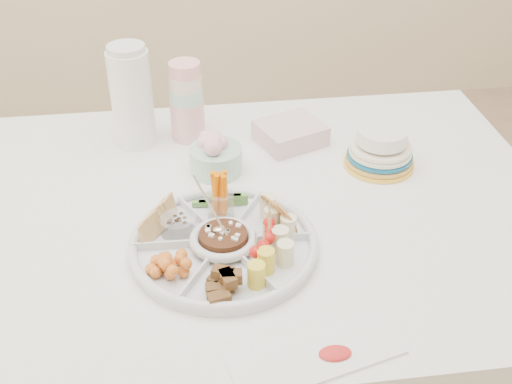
{
  "coord_description": "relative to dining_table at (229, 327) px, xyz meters",
  "views": [
    {
      "loc": [
        -0.08,
        -1.16,
        1.61
      ],
      "look_at": [
        0.06,
        -0.05,
        0.83
      ],
      "focal_mm": 45.0,
      "sensor_mm": 36.0,
      "label": 1
    }
  ],
  "objects": [
    {
      "name": "granola_chunks",
      "position": [
        -0.02,
        -0.28,
        0.42
      ],
      "size": [
        0.11,
        0.11,
        0.05
      ],
      "primitive_type": null,
      "rotation": [
        0.0,
        0.0,
        -0.04
      ],
      "color": "#523019",
      "rests_on": "party_tray"
    },
    {
      "name": "pita_raisins",
      "position": [
        -0.13,
        -0.08,
        0.42
      ],
      "size": [
        0.11,
        0.11,
        0.06
      ],
      "primitive_type": null,
      "rotation": [
        0.0,
        0.0,
        -0.04
      ],
      "color": "tan",
      "rests_on": "party_tray"
    },
    {
      "name": "cup_stack",
      "position": [
        -0.06,
        0.33,
        0.5
      ],
      "size": [
        0.09,
        0.09,
        0.24
      ],
      "primitive_type": "cylinder",
      "rotation": [
        0.0,
        0.0,
        -0.01
      ],
      "color": "silver",
      "rests_on": "dining_table"
    },
    {
      "name": "bean_dip",
      "position": [
        -0.02,
        -0.15,
        0.41
      ],
      "size": [
        0.1,
        0.1,
        0.04
      ],
      "primitive_type": "cylinder",
      "rotation": [
        0.0,
        0.0,
        -0.04
      ],
      "color": "#553121",
      "rests_on": "party_tray"
    },
    {
      "name": "carrot_cucumber",
      "position": [
        -0.01,
        -0.02,
        0.44
      ],
      "size": [
        0.12,
        0.12,
        0.1
      ],
      "primitive_type": null,
      "rotation": [
        0.0,
        0.0,
        -0.04
      ],
      "color": "orange",
      "rests_on": "party_tray"
    },
    {
      "name": "party_tray",
      "position": [
        -0.02,
        -0.15,
        0.4
      ],
      "size": [
        0.39,
        0.39,
        0.04
      ],
      "primitive_type": "cylinder",
      "rotation": [
        0.0,
        0.0,
        -0.04
      ],
      "color": "silver",
      "rests_on": "dining_table"
    },
    {
      "name": "thermos",
      "position": [
        -0.2,
        0.32,
        0.51
      ],
      "size": [
        0.13,
        0.13,
        0.27
      ],
      "primitive_type": "cylinder",
      "rotation": [
        0.0,
        0.0,
        -0.27
      ],
      "color": "white",
      "rests_on": "dining_table"
    },
    {
      "name": "plate_stack",
      "position": [
        0.39,
        0.13,
        0.43
      ],
      "size": [
        0.21,
        0.21,
        0.11
      ],
      "primitive_type": "cylinder",
      "rotation": [
        0.0,
        0.0,
        -0.27
      ],
      "color": "orange",
      "rests_on": "dining_table"
    },
    {
      "name": "placemat",
      "position": [
        0.11,
        -0.45,
        0.38
      ],
      "size": [
        0.31,
        0.17,
        0.01
      ],
      "primitive_type": "cube",
      "rotation": [
        0.0,
        0.0,
        0.26
      ],
      "color": "white",
      "rests_on": "dining_table"
    },
    {
      "name": "cherries",
      "position": [
        -0.13,
        -0.21,
        0.42
      ],
      "size": [
        0.11,
        0.11,
        0.04
      ],
      "primitive_type": null,
      "rotation": [
        0.0,
        0.0,
        -0.04
      ],
      "color": "#FFA029",
      "rests_on": "party_tray"
    },
    {
      "name": "napkin_stack",
      "position": [
        0.2,
        0.27,
        0.41
      ],
      "size": [
        0.2,
        0.19,
        0.05
      ],
      "primitive_type": "cube",
      "rotation": [
        0.0,
        0.0,
        0.38
      ],
      "color": "beige",
      "rests_on": "dining_table"
    },
    {
      "name": "banana_tomato",
      "position": [
        0.09,
        -0.22,
        0.44
      ],
      "size": [
        0.12,
        0.12,
        0.09
      ],
      "primitive_type": null,
      "rotation": [
        0.0,
        0.0,
        -0.04
      ],
      "color": "#F6DF84",
      "rests_on": "party_tray"
    },
    {
      "name": "dining_table",
      "position": [
        0.0,
        0.0,
        0.0
      ],
      "size": [
        1.52,
        1.02,
        0.76
      ],
      "primitive_type": "cube",
      "color": "white",
      "rests_on": "floor"
    },
    {
      "name": "flower_bowl",
      "position": [
        -0.01,
        0.16,
        0.43
      ],
      "size": [
        0.16,
        0.16,
        0.1
      ],
      "primitive_type": "cylinder",
      "rotation": [
        0.0,
        0.0,
        0.28
      ],
      "color": "#ACCBBA",
      "rests_on": "dining_table"
    },
    {
      "name": "tortillas",
      "position": [
        0.1,
        -0.09,
        0.42
      ],
      "size": [
        0.11,
        0.11,
        0.06
      ],
      "primitive_type": null,
      "rotation": [
        0.0,
        0.0,
        -0.04
      ],
      "color": "olive",
      "rests_on": "party_tray"
    }
  ]
}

